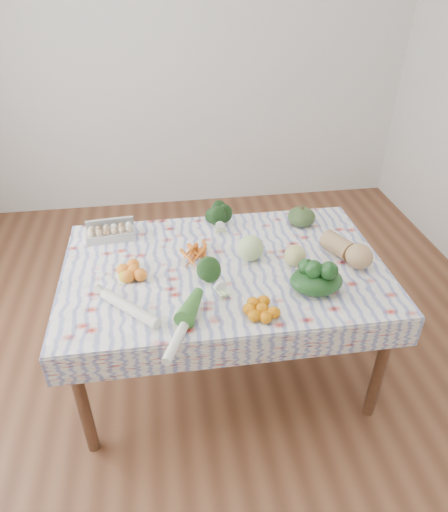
{
  "coord_description": "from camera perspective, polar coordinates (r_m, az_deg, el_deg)",
  "views": [
    {
      "loc": [
        -0.28,
        -1.91,
        2.13
      ],
      "look_at": [
        0.0,
        0.0,
        0.82
      ],
      "focal_mm": 32.0,
      "sensor_mm": 36.0,
      "label": 1
    }
  ],
  "objects": [
    {
      "name": "tablecloth",
      "position": [
        2.37,
        0.0,
        -1.28
      ],
      "size": [
        1.66,
        1.06,
        0.01
      ],
      "primitive_type": "cube",
      "color": "white",
      "rests_on": "dining_table"
    },
    {
      "name": "egg_carton",
      "position": [
        2.64,
        -13.95,
        2.71
      ],
      "size": [
        0.28,
        0.13,
        0.07
      ],
      "primitive_type": "cube",
      "rotation": [
        0.0,
        0.0,
        0.09
      ],
      "color": "#B5B5AF",
      "rests_on": "tablecloth"
    },
    {
      "name": "dining_table",
      "position": [
        2.42,
        0.0,
        -2.78
      ],
      "size": [
        1.6,
        1.0,
        0.75
      ],
      "color": "brown",
      "rests_on": "ground"
    },
    {
      "name": "leek",
      "position": [
        1.98,
        -5.11,
        -8.79
      ],
      "size": [
        0.21,
        0.4,
        0.05
      ],
      "primitive_type": "cylinder",
      "rotation": [
        1.57,
        0.0,
        -0.41
      ],
      "color": "white",
      "rests_on": "tablecloth"
    },
    {
      "name": "butternut_squash",
      "position": [
        2.46,
        15.19,
        0.97
      ],
      "size": [
        0.25,
        0.33,
        0.14
      ],
      "primitive_type": "ellipsoid",
      "rotation": [
        0.0,
        0.0,
        0.44
      ],
      "color": "tan",
      "rests_on": "tablecloth"
    },
    {
      "name": "broccoli",
      "position": [
        2.19,
        -1.0,
        -2.82
      ],
      "size": [
        0.18,
        0.18,
        0.11
      ],
      "primitive_type": "ellipsoid",
      "rotation": [
        0.0,
        0.0,
        0.31
      ],
      "color": "#21471A",
      "rests_on": "tablecloth"
    },
    {
      "name": "grapefruit",
      "position": [
        2.37,
        8.87,
        0.06
      ],
      "size": [
        0.15,
        0.15,
        0.11
      ],
      "primitive_type": "sphere",
      "rotation": [
        0.0,
        0.0,
        0.39
      ],
      "color": "#C8C570",
      "rests_on": "tablecloth"
    },
    {
      "name": "daikon",
      "position": [
        2.1,
        -11.69,
        -6.41
      ],
      "size": [
        0.29,
        0.3,
        0.05
      ],
      "primitive_type": "cylinder",
      "rotation": [
        1.57,
        0.0,
        0.76
      ],
      "color": "white",
      "rests_on": "tablecloth"
    },
    {
      "name": "wall_back",
      "position": [
        4.24,
        -4.89,
        24.09
      ],
      "size": [
        4.0,
        0.04,
        2.8
      ],
      "primitive_type": "cube",
      "color": "white",
      "rests_on": "ground"
    },
    {
      "name": "spinach_bag",
      "position": [
        2.21,
        11.45,
        -3.03
      ],
      "size": [
        0.29,
        0.25,
        0.11
      ],
      "primitive_type": "ellipsoid",
      "rotation": [
        0.0,
        0.0,
        -0.2
      ],
      "color": "#143614",
      "rests_on": "tablecloth"
    },
    {
      "name": "cabbage",
      "position": [
        2.38,
        3.34,
        1.0
      ],
      "size": [
        0.18,
        0.18,
        0.14
      ],
      "primitive_type": "sphere",
      "rotation": [
        0.0,
        0.0,
        0.37
      ],
      "color": "#B2CF81",
      "rests_on": "tablecloth"
    },
    {
      "name": "orange_cluster",
      "position": [
        2.32,
        -11.23,
        -1.79
      ],
      "size": [
        0.27,
        0.27,
        0.07
      ],
      "primitive_type": "cube",
      "rotation": [
        0.0,
        0.0,
        0.38
      ],
      "color": "orange",
      "rests_on": "tablecloth"
    },
    {
      "name": "mandarin_cluster",
      "position": [
        2.06,
        4.76,
        -6.53
      ],
      "size": [
        0.25,
        0.25,
        0.06
      ],
      "primitive_type": "cube",
      "rotation": [
        0.0,
        0.0,
        0.32
      ],
      "color": "orange",
      "rests_on": "tablecloth"
    },
    {
      "name": "carrot_bunch",
      "position": [
        2.42,
        -3.21,
        0.15
      ],
      "size": [
        0.23,
        0.21,
        0.04
      ],
      "primitive_type": "cube",
      "rotation": [
        0.0,
        0.0,
        -0.08
      ],
      "color": "orange",
      "rests_on": "tablecloth"
    },
    {
      "name": "kale_bunch",
      "position": [
        2.67,
        -0.61,
        4.77
      ],
      "size": [
        0.14,
        0.13,
        0.12
      ],
      "primitive_type": "ellipsoid",
      "rotation": [
        0.0,
        0.0,
        -0.04
      ],
      "color": "#193715",
      "rests_on": "tablecloth"
    },
    {
      "name": "ground",
      "position": [
        2.88,
        0.0,
        -13.65
      ],
      "size": [
        4.5,
        4.5,
        0.0
      ],
      "primitive_type": "plane",
      "color": "brown",
      "rests_on": "ground"
    },
    {
      "name": "kabocha_squash",
      "position": [
        2.74,
        9.66,
        4.88
      ],
      "size": [
        0.19,
        0.19,
        0.11
      ],
      "primitive_type": "ellipsoid",
      "rotation": [
        0.0,
        0.0,
        0.19
      ],
      "color": "#3B5528",
      "rests_on": "tablecloth"
    }
  ]
}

